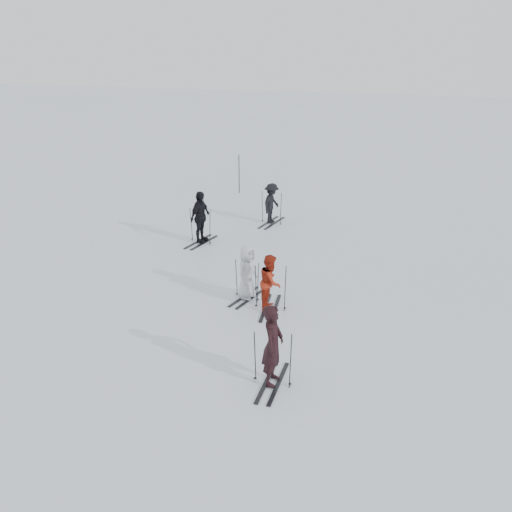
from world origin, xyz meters
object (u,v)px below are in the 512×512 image
Objects in this scene: skier_near_dark at (273,346)px; skier_uphill_left at (200,218)px; skier_uphill_far at (272,204)px; skier_grey at (247,273)px; skier_red at (271,283)px; piste_marker at (239,174)px.

skier_near_dark is 9.06m from skier_uphill_left.
skier_uphill_left is 1.18× the size of skier_uphill_far.
skier_near_dark is 1.16× the size of skier_grey.
skier_near_dark is 1.18× the size of skier_red.
skier_grey is (-0.79, 0.46, 0.01)m from skier_red.
skier_uphill_left is at bearing 30.78° from skier_near_dark.
skier_uphill_far is at bearing -57.52° from piste_marker.
skier_grey is at bearing -159.98° from skier_uphill_far.
skier_uphill_far is (1.87, 2.83, -0.14)m from skier_uphill_left.
skier_uphill_far is (-2.70, 10.65, -0.12)m from skier_near_dark.
skier_near_dark is at bearing -137.19° from skier_uphill_left.
skier_near_dark is at bearing -154.18° from skier_uphill_far.
skier_grey is (-1.70, 3.87, -0.13)m from skier_near_dark.
skier_uphill_left is (-2.87, 3.95, 0.15)m from skier_grey.
skier_red is at bearing -154.51° from skier_uphill_far.
skier_near_dark reaches higher than skier_uphill_far.
skier_uphill_left reaches higher than skier_uphill_far.
piste_marker is at bearing 15.50° from skier_red.
skier_near_dark reaches higher than piste_marker.
skier_near_dark is at bearing -140.84° from skier_grey.
piste_marker is at bearing 20.20° from skier_near_dark.
skier_grey is 0.87× the size of piste_marker.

